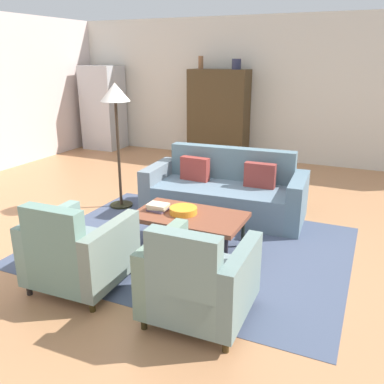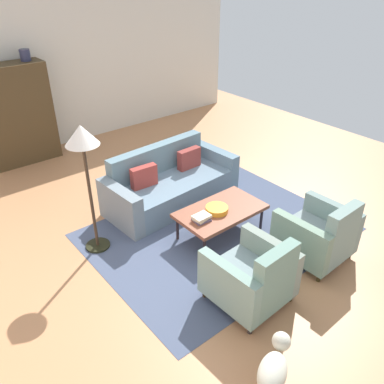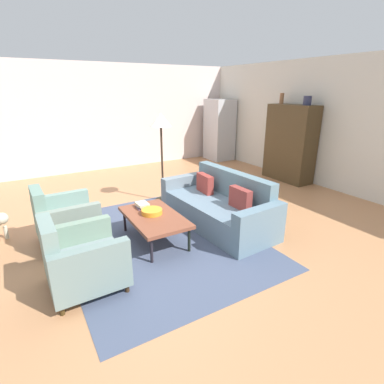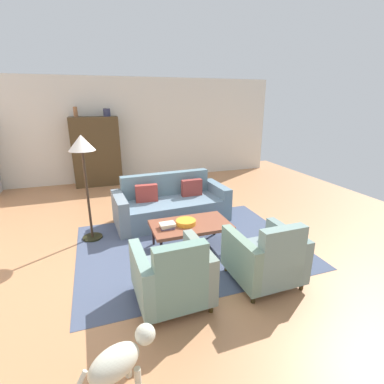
% 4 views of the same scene
% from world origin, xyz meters
% --- Properties ---
extents(ground_plane, '(10.34, 10.34, 0.00)m').
position_xyz_m(ground_plane, '(0.00, 0.00, 0.00)').
color(ground_plane, tan).
extents(wall_back, '(8.62, 0.12, 2.80)m').
position_xyz_m(wall_back, '(0.00, 4.27, 1.40)').
color(wall_back, silver).
rests_on(wall_back, ground).
extents(area_rug, '(3.40, 2.60, 0.01)m').
position_xyz_m(area_rug, '(0.32, -0.14, 0.00)').
color(area_rug, '#46516A').
rests_on(area_rug, ground).
extents(couch, '(2.15, 1.03, 0.86)m').
position_xyz_m(couch, '(0.32, 1.00, 0.29)').
color(couch, slate).
rests_on(couch, ground).
extents(coffee_table, '(1.20, 0.70, 0.41)m').
position_xyz_m(coffee_table, '(0.32, -0.19, 0.37)').
color(coffee_table, black).
rests_on(coffee_table, ground).
extents(armchair_left, '(0.83, 0.83, 0.88)m').
position_xyz_m(armchair_left, '(-0.27, -1.36, 0.34)').
color(armchair_left, black).
rests_on(armchair_left, ground).
extents(armchair_right, '(0.82, 0.82, 0.88)m').
position_xyz_m(armchair_right, '(0.93, -1.36, 0.34)').
color(armchair_right, '#392C14').
rests_on(armchair_right, ground).
extents(fruit_bowl, '(0.31, 0.31, 0.07)m').
position_xyz_m(fruit_bowl, '(0.25, -0.19, 0.44)').
color(fruit_bowl, orange).
rests_on(fruit_bowl, coffee_table).
extents(book_stack, '(0.23, 0.20, 0.08)m').
position_xyz_m(book_stack, '(-0.05, -0.22, 0.44)').
color(book_stack, '#5D4E6C').
rests_on(book_stack, coffee_table).
extents(cabinet, '(1.20, 0.51, 1.80)m').
position_xyz_m(cabinet, '(-0.91, 3.92, 0.90)').
color(cabinet, '#44331D').
rests_on(cabinet, ground).
extents(vase_round, '(0.18, 0.18, 0.20)m').
position_xyz_m(vase_round, '(-0.56, 3.92, 1.90)').
color(vase_round, '#2B2E4A').
rests_on(vase_round, cabinet).
extents(floor_lamp, '(0.40, 0.40, 1.72)m').
position_xyz_m(floor_lamp, '(-1.13, 0.64, 1.44)').
color(floor_lamp, black).
rests_on(floor_lamp, ground).
extents(dog, '(0.65, 0.41, 0.48)m').
position_xyz_m(dog, '(-0.94, -2.21, 0.31)').
color(dog, beige).
rests_on(dog, ground).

